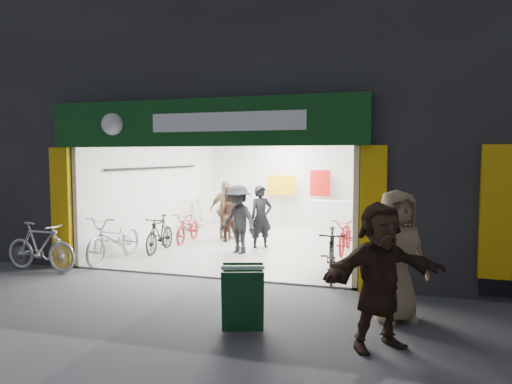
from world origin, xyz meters
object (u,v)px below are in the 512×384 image
at_px(pedestrian_near, 396,256).
at_px(bike_left_front, 115,238).
at_px(bike_right_front, 332,254).
at_px(sandwich_board, 243,296).
at_px(parked_bike, 41,247).

bearing_deg(pedestrian_near, bike_left_front, 131.45).
bearing_deg(bike_left_front, pedestrian_near, -19.86).
relative_size(bike_right_front, sandwich_board, 1.90).
distance_m(bike_right_front, pedestrian_near, 2.36).
xyz_separation_m(parked_bike, sandwich_board, (5.11, -1.97, -0.03)).
relative_size(bike_right_front, pedestrian_near, 0.87).
distance_m(bike_right_front, parked_bike, 6.05).
bearing_deg(bike_right_front, pedestrian_near, -65.52).
bearing_deg(parked_bike, pedestrian_near, -96.32).
relative_size(bike_left_front, sandwich_board, 2.32).
distance_m(parked_bike, sandwich_board, 5.48).
height_order(bike_left_front, bike_right_front, bike_left_front).
distance_m(bike_left_front, bike_right_front, 4.97).
xyz_separation_m(bike_left_front, sandwich_board, (4.12, -3.18, -0.05)).
relative_size(parked_bike, pedestrian_near, 0.90).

